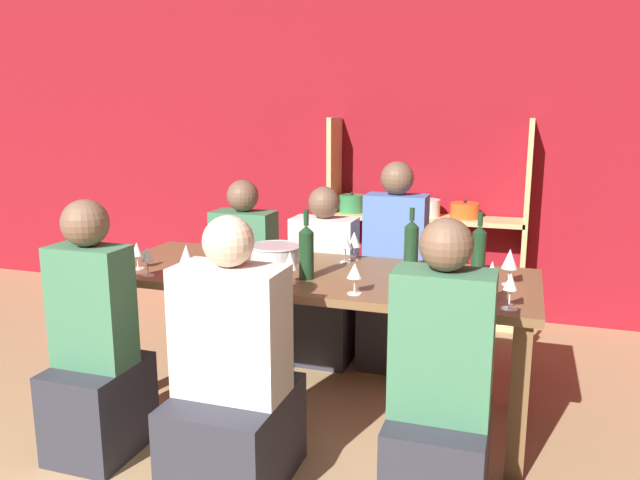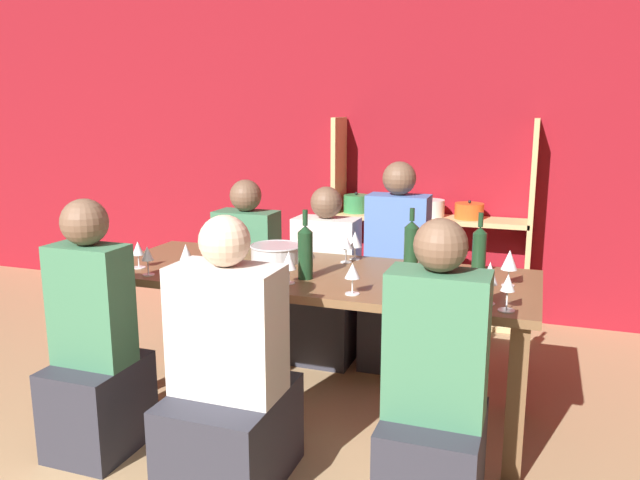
{
  "view_description": "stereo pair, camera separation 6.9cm",
  "coord_description": "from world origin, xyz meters",
  "px_view_note": "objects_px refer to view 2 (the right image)",
  "views": [
    {
      "loc": [
        1.11,
        -1.05,
        1.6
      ],
      "look_at": [
        0.09,
        2.03,
        0.92
      ],
      "focal_mm": 35.0,
      "sensor_mm": 36.0,
      "label": 1
    },
    {
      "loc": [
        1.18,
        -1.03,
        1.6
      ],
      "look_at": [
        0.09,
        2.03,
        0.92
      ],
      "focal_mm": 35.0,
      "sensor_mm": 36.0,
      "label": 2
    }
  ],
  "objects_px": {
    "dining_table": "(314,289)",
    "wine_glass_empty_a": "(353,272)",
    "wine_glass_red_d": "(289,261)",
    "person_far_b": "(248,287)",
    "person_near_b": "(95,359)",
    "wine_glass_white_c": "(355,240)",
    "wine_glass_red_b": "(346,243)",
    "person_near_a": "(229,390)",
    "wine_glass_red_a": "(490,275)",
    "person_near_c": "(434,414)",
    "wine_bottle_green": "(411,245)",
    "wine_bottle_amber": "(479,249)",
    "mixing_bowl": "(276,252)",
    "wine_glass_white_a": "(508,285)",
    "person_far_a": "(326,296)",
    "person_far_c": "(396,290)",
    "wine_glass_red_c": "(509,261)",
    "shelf_unit": "(432,248)",
    "wine_bottle_dark": "(305,251)",
    "wine_glass_white_b": "(186,255)",
    "wine_glass_white_d": "(147,255)",
    "wine_glass_empty_b": "(138,249)"
  },
  "relations": [
    {
      "from": "dining_table",
      "to": "wine_glass_empty_a",
      "type": "relative_size",
      "value": 15.46
    },
    {
      "from": "wine_glass_red_d",
      "to": "person_far_b",
      "type": "height_order",
      "value": "person_far_b"
    },
    {
      "from": "person_near_b",
      "to": "wine_glass_white_c",
      "type": "bearing_deg",
      "value": 48.61
    },
    {
      "from": "wine_glass_red_b",
      "to": "person_near_a",
      "type": "height_order",
      "value": "person_near_a"
    },
    {
      "from": "wine_glass_red_a",
      "to": "person_near_c",
      "type": "bearing_deg",
      "value": -107.35
    },
    {
      "from": "person_near_a",
      "to": "wine_bottle_green",
      "type": "bearing_deg",
      "value": 58.95
    },
    {
      "from": "person_near_a",
      "to": "wine_bottle_amber",
      "type": "bearing_deg",
      "value": 48.14
    },
    {
      "from": "wine_bottle_amber",
      "to": "person_near_c",
      "type": "height_order",
      "value": "person_near_c"
    },
    {
      "from": "mixing_bowl",
      "to": "wine_bottle_green",
      "type": "height_order",
      "value": "wine_bottle_green"
    },
    {
      "from": "wine_glass_white_a",
      "to": "person_far_a",
      "type": "xyz_separation_m",
      "value": [
        -1.17,
        1.06,
        -0.47
      ]
    },
    {
      "from": "wine_bottle_amber",
      "to": "wine_glass_empty_a",
      "type": "distance_m",
      "value": 0.77
    },
    {
      "from": "wine_glass_white_a",
      "to": "wine_bottle_green",
      "type": "bearing_deg",
      "value": 134.15
    },
    {
      "from": "wine_bottle_amber",
      "to": "person_near_b",
      "type": "height_order",
      "value": "person_near_b"
    },
    {
      "from": "dining_table",
      "to": "wine_glass_white_c",
      "type": "distance_m",
      "value": 0.41
    },
    {
      "from": "person_far_c",
      "to": "wine_glass_red_c",
      "type": "bearing_deg",
      "value": 134.74
    },
    {
      "from": "wine_glass_red_b",
      "to": "person_far_a",
      "type": "height_order",
      "value": "person_far_a"
    },
    {
      "from": "shelf_unit",
      "to": "person_near_c",
      "type": "xyz_separation_m",
      "value": [
        0.42,
        -2.43,
        -0.11
      ]
    },
    {
      "from": "person_near_a",
      "to": "wine_glass_red_c",
      "type": "bearing_deg",
      "value": 37.43
    },
    {
      "from": "wine_glass_red_c",
      "to": "wine_bottle_dark",
      "type": "bearing_deg",
      "value": -168.18
    },
    {
      "from": "mixing_bowl",
      "to": "wine_glass_empty_a",
      "type": "height_order",
      "value": "wine_glass_empty_a"
    },
    {
      "from": "wine_glass_empty_a",
      "to": "wine_glass_red_b",
      "type": "bearing_deg",
      "value": 109.98
    },
    {
      "from": "wine_glass_white_a",
      "to": "wine_glass_white_b",
      "type": "height_order",
      "value": "wine_glass_white_b"
    },
    {
      "from": "person_far_a",
      "to": "mixing_bowl",
      "type": "bearing_deg",
      "value": 80.37
    },
    {
      "from": "wine_bottle_dark",
      "to": "wine_bottle_amber",
      "type": "bearing_deg",
      "value": 26.5
    },
    {
      "from": "dining_table",
      "to": "wine_glass_red_a",
      "type": "height_order",
      "value": "wine_glass_red_a"
    },
    {
      "from": "wine_glass_red_c",
      "to": "wine_glass_white_b",
      "type": "bearing_deg",
      "value": -165.58
    },
    {
      "from": "dining_table",
      "to": "person_far_b",
      "type": "bearing_deg",
      "value": 135.68
    },
    {
      "from": "wine_glass_white_b",
      "to": "wine_glass_white_a",
      "type": "bearing_deg",
      "value": -0.16
    },
    {
      "from": "wine_glass_red_a",
      "to": "wine_glass_white_d",
      "type": "bearing_deg",
      "value": -177.2
    },
    {
      "from": "wine_glass_empty_b",
      "to": "person_near_b",
      "type": "relative_size",
      "value": 0.12
    },
    {
      "from": "dining_table",
      "to": "wine_glass_white_c",
      "type": "height_order",
      "value": "wine_glass_white_c"
    },
    {
      "from": "dining_table",
      "to": "wine_bottle_amber",
      "type": "relative_size",
      "value": 7.13
    },
    {
      "from": "mixing_bowl",
      "to": "person_near_c",
      "type": "xyz_separation_m",
      "value": [
        1.04,
        -0.88,
        -0.37
      ]
    },
    {
      "from": "wine_bottle_green",
      "to": "wine_bottle_amber",
      "type": "height_order",
      "value": "wine_bottle_green"
    },
    {
      "from": "wine_bottle_dark",
      "to": "person_near_c",
      "type": "xyz_separation_m",
      "value": [
        0.75,
        -0.59,
        -0.46
      ]
    },
    {
      "from": "wine_glass_red_d",
      "to": "person_near_c",
      "type": "xyz_separation_m",
      "value": [
        0.8,
        -0.48,
        -0.43
      ]
    },
    {
      "from": "wine_bottle_green",
      "to": "wine_bottle_amber",
      "type": "xyz_separation_m",
      "value": [
        0.34,
        0.07,
        -0.01
      ]
    },
    {
      "from": "wine_bottle_green",
      "to": "person_far_a",
      "type": "height_order",
      "value": "person_far_a"
    },
    {
      "from": "wine_bottle_green",
      "to": "wine_glass_white_c",
      "type": "distance_m",
      "value": 0.37
    },
    {
      "from": "wine_glass_white_a",
      "to": "wine_glass_white_c",
      "type": "bearing_deg",
      "value": 142.14
    },
    {
      "from": "person_near_a",
      "to": "wine_glass_red_a",
      "type": "bearing_deg",
      "value": 26.33
    },
    {
      "from": "wine_glass_red_c",
      "to": "wine_bottle_green",
      "type": "bearing_deg",
      "value": 165.05
    },
    {
      "from": "wine_glass_white_d",
      "to": "person_far_a",
      "type": "distance_m",
      "value": 1.31
    },
    {
      "from": "person_near_c",
      "to": "wine_glass_red_d",
      "type": "bearing_deg",
      "value": 148.88
    },
    {
      "from": "mixing_bowl",
      "to": "wine_glass_empty_b",
      "type": "distance_m",
      "value": 0.75
    },
    {
      "from": "wine_bottle_amber",
      "to": "wine_glass_empty_b",
      "type": "distance_m",
      "value": 1.79
    },
    {
      "from": "wine_bottle_green",
      "to": "wine_glass_empty_a",
      "type": "bearing_deg",
      "value": -107.76
    },
    {
      "from": "person_far_c",
      "to": "person_far_b",
      "type": "bearing_deg",
      "value": 2.3
    },
    {
      "from": "wine_bottle_dark",
      "to": "wine_glass_white_c",
      "type": "xyz_separation_m",
      "value": [
        0.12,
        0.48,
        -0.03
      ]
    },
    {
      "from": "wine_glass_empty_b",
      "to": "person_far_c",
      "type": "height_order",
      "value": "person_far_c"
    }
  ]
}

